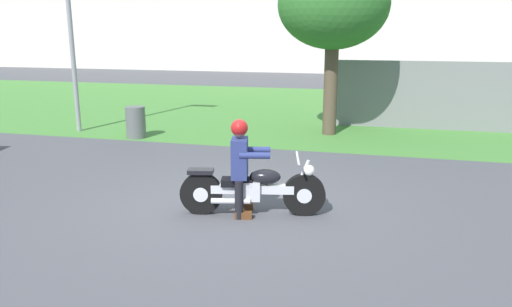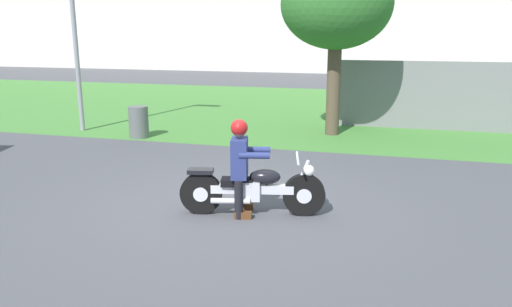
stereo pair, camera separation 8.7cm
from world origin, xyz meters
TOP-DOWN VIEW (x-y plane):
  - ground at (0.00, 0.00)m, footprint 120.00×120.00m
  - grass_verge at (0.00, 9.76)m, footprint 60.00×12.00m
  - motorcycle_lead at (0.43, -0.26)m, footprint 2.05×0.76m
  - rider_lead at (0.27, -0.29)m, footprint 0.61×0.54m
  - tree_roadside at (0.84, 5.74)m, footprint 2.69×2.69m
  - trash_can at (-3.70, 4.10)m, footprint 0.48×0.48m
  - fence_segment at (4.38, 7.08)m, footprint 7.00×0.06m

SIDE VIEW (x-z plane):
  - ground at x=0.00m, z-range 0.00..0.00m
  - grass_verge at x=0.00m, z-range 0.00..0.01m
  - motorcycle_lead at x=0.43m, z-range -0.05..0.81m
  - trash_can at x=-3.70m, z-range 0.00..0.77m
  - rider_lead at x=0.27m, z-range 0.11..1.49m
  - fence_segment at x=4.38m, z-range 0.00..1.80m
  - tree_roadside at x=0.84m, z-range 1.02..5.29m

